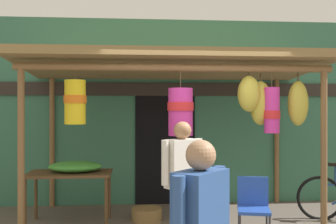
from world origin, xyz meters
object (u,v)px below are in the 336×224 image
(display_table, at_px, (69,178))
(folding_chair, at_px, (253,204))
(flower_heap_on_table, at_px, (76,167))
(customer_foreground, at_px, (182,176))
(wicker_basket_by_table, at_px, (147,214))

(display_table, height_order, folding_chair, folding_chair)
(flower_heap_on_table, distance_m, customer_foreground, 1.99)
(flower_heap_on_table, height_order, folding_chair, flower_heap_on_table)
(folding_chair, distance_m, wicker_basket_by_table, 1.80)
(folding_chair, height_order, customer_foreground, customer_foreground)
(flower_heap_on_table, bearing_deg, wicker_basket_by_table, 3.12)
(display_table, bearing_deg, wicker_basket_by_table, 3.76)
(wicker_basket_by_table, distance_m, customer_foreground, 1.67)
(folding_chair, relative_size, customer_foreground, 0.53)
(flower_heap_on_table, xyz_separation_m, folding_chair, (2.43, -1.06, -0.36))
(folding_chair, bearing_deg, flower_heap_on_table, 156.53)
(customer_foreground, bearing_deg, display_table, 140.13)
(flower_heap_on_table, bearing_deg, display_table, -169.27)
(display_table, relative_size, flower_heap_on_table, 1.55)
(customer_foreground, bearing_deg, wicker_basket_by_table, 106.06)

